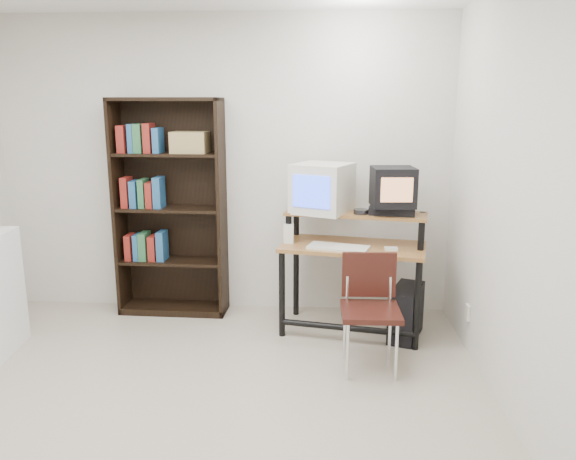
# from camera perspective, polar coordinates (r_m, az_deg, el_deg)

# --- Properties ---
(floor) EXTENTS (4.00, 4.00, 0.01)m
(floor) POSITION_cam_1_polar(r_m,az_deg,el_deg) (3.57, -11.73, -18.83)
(floor) COLOR #B7AC98
(floor) RESTS_ON ground
(back_wall) EXTENTS (4.00, 0.01, 2.60)m
(back_wall) POSITION_cam_1_polar(r_m,az_deg,el_deg) (5.03, -6.58, 6.40)
(back_wall) COLOR silver
(back_wall) RESTS_ON floor
(right_wall) EXTENTS (0.01, 4.00, 2.60)m
(right_wall) POSITION_cam_1_polar(r_m,az_deg,el_deg) (3.19, 24.21, 1.68)
(right_wall) COLOR silver
(right_wall) RESTS_ON floor
(computer_desk) EXTENTS (1.23, 0.78, 0.98)m
(computer_desk) POSITION_cam_1_polar(r_m,az_deg,el_deg) (4.58, 6.65, -2.12)
(computer_desk) COLOR #996532
(computer_desk) RESTS_ON floor
(crt_monitor) EXTENTS (0.56, 0.56, 0.40)m
(crt_monitor) POSITION_cam_1_polar(r_m,az_deg,el_deg) (4.61, 3.51, 4.26)
(crt_monitor) COLOR silver
(crt_monitor) RESTS_ON computer_desk
(vcr) EXTENTS (0.40, 0.32, 0.08)m
(vcr) POSITION_cam_1_polar(r_m,az_deg,el_deg) (4.59, 10.55, 1.99)
(vcr) COLOR black
(vcr) RESTS_ON computer_desk
(crt_tv) EXTENTS (0.35, 0.35, 0.31)m
(crt_tv) POSITION_cam_1_polar(r_m,az_deg,el_deg) (4.52, 10.61, 4.33)
(crt_tv) COLOR black
(crt_tv) RESTS_ON vcr
(cd_spindle) EXTENTS (0.13, 0.13, 0.05)m
(cd_spindle) POSITION_cam_1_polar(r_m,az_deg,el_deg) (4.54, 7.42, 1.78)
(cd_spindle) COLOR #26262B
(cd_spindle) RESTS_ON computer_desk
(keyboard) EXTENTS (0.51, 0.33, 0.03)m
(keyboard) POSITION_cam_1_polar(r_m,az_deg,el_deg) (4.43, 5.13, -1.86)
(keyboard) COLOR silver
(keyboard) RESTS_ON computer_desk
(mousepad) EXTENTS (0.26, 0.24, 0.01)m
(mousepad) POSITION_cam_1_polar(r_m,az_deg,el_deg) (4.43, 10.22, -2.20)
(mousepad) COLOR black
(mousepad) RESTS_ON computer_desk
(mouse) EXTENTS (0.10, 0.06, 0.03)m
(mouse) POSITION_cam_1_polar(r_m,az_deg,el_deg) (4.43, 10.43, -1.95)
(mouse) COLOR white
(mouse) RESTS_ON mousepad
(desk_speaker) EXTENTS (0.08, 0.08, 0.17)m
(desk_speaker) POSITION_cam_1_polar(r_m,az_deg,el_deg) (4.58, 0.07, -0.45)
(desk_speaker) COLOR silver
(desk_speaker) RESTS_ON computer_desk
(pc_tower) EXTENTS (0.35, 0.49, 0.42)m
(pc_tower) POSITION_cam_1_polar(r_m,az_deg,el_deg) (4.65, 11.90, -8.19)
(pc_tower) COLOR black
(pc_tower) RESTS_ON floor
(school_chair) EXTENTS (0.41, 0.41, 0.81)m
(school_chair) POSITION_cam_1_polar(r_m,az_deg,el_deg) (4.02, 8.31, -7.02)
(school_chair) COLOR black
(school_chair) RESTS_ON floor
(bookshelf) EXTENTS (0.96, 0.35, 1.90)m
(bookshelf) POSITION_cam_1_polar(r_m,az_deg,el_deg) (5.04, -11.85, 2.43)
(bookshelf) COLOR black
(bookshelf) RESTS_ON floor
(wall_outlet) EXTENTS (0.02, 0.08, 0.12)m
(wall_outlet) POSITION_cam_1_polar(r_m,az_deg,el_deg) (4.51, 17.77, -7.99)
(wall_outlet) COLOR beige
(wall_outlet) RESTS_ON right_wall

